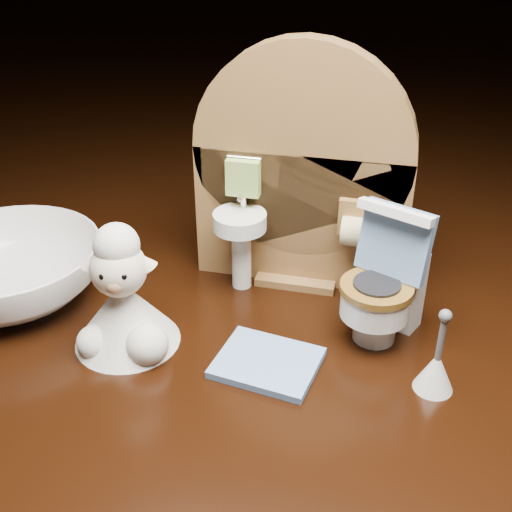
% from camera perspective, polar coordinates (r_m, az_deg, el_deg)
% --- Properties ---
extents(backdrop_panel, '(0.13, 0.05, 0.15)m').
position_cam_1_polar(backdrop_panel, '(0.38, 3.96, 6.45)').
color(backdrop_panel, brown).
rests_on(backdrop_panel, ground).
extents(toy_toilet, '(0.05, 0.05, 0.08)m').
position_cam_1_polar(toy_toilet, '(0.36, 11.36, -2.94)').
color(toy_toilet, white).
rests_on(toy_toilet, ground).
extents(bath_mat, '(0.06, 0.05, 0.00)m').
position_cam_1_polar(bath_mat, '(0.34, 1.01, -9.47)').
color(bath_mat, '#678DBD').
rests_on(bath_mat, ground).
extents(toilet_brush, '(0.02, 0.02, 0.05)m').
position_cam_1_polar(toilet_brush, '(0.33, 15.69, -9.60)').
color(toilet_brush, white).
rests_on(toilet_brush, ground).
extents(plush_lamb, '(0.06, 0.06, 0.07)m').
position_cam_1_polar(plush_lamb, '(0.35, -11.69, -4.23)').
color(plush_lamb, silver).
rests_on(plush_lamb, ground).
extents(ceramic_bowl, '(0.13, 0.13, 0.04)m').
position_cam_1_polar(ceramic_bowl, '(0.41, -21.13, -1.32)').
color(ceramic_bowl, white).
rests_on(ceramic_bowl, ground).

